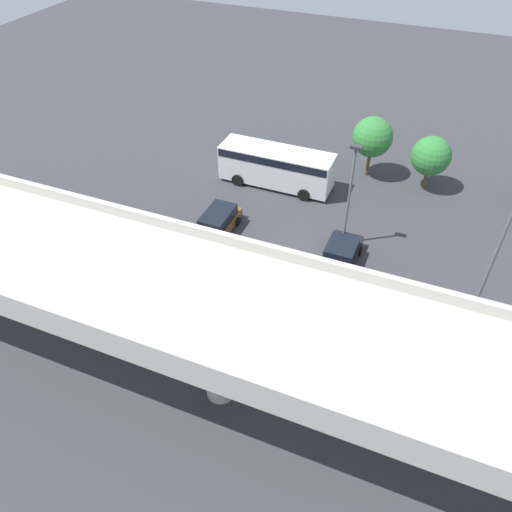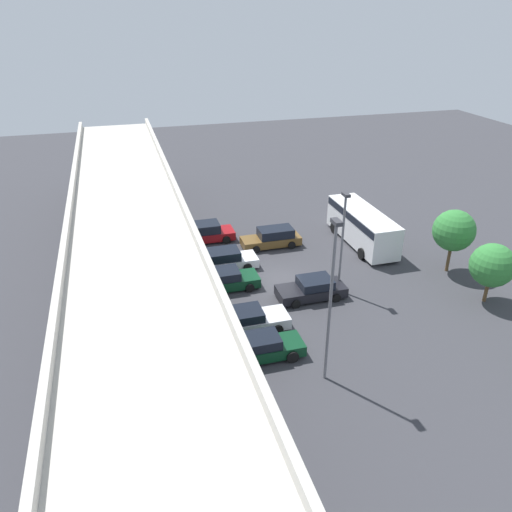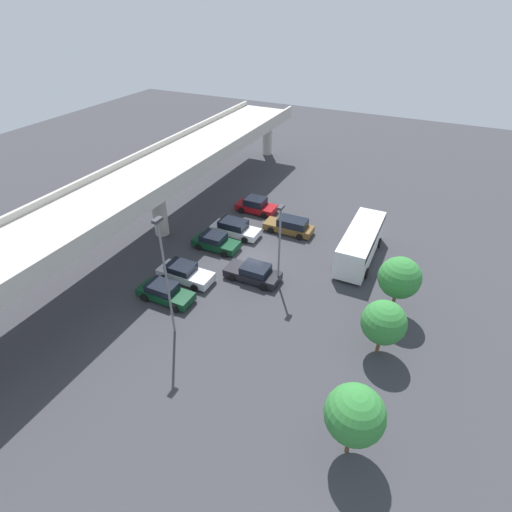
{
  "view_description": "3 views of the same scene",
  "coord_description": "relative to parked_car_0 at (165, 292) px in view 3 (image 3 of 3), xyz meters",
  "views": [
    {
      "loc": [
        -7.0,
        22.61,
        21.11
      ],
      "look_at": [
        2.0,
        0.74,
        0.73
      ],
      "focal_mm": 35.0,
      "sensor_mm": 36.0,
      "label": 1
    },
    {
      "loc": [
        -30.04,
        10.37,
        17.91
      ],
      "look_at": [
        2.0,
        1.21,
        1.18
      ],
      "focal_mm": 35.0,
      "sensor_mm": 36.0,
      "label": 2
    },
    {
      "loc": [
        -26.93,
        -13.21,
        20.53
      ],
      "look_at": [
        -0.84,
        -0.66,
        0.93
      ],
      "focal_mm": 28.0,
      "sensor_mm": 36.0,
      "label": 3
    }
  ],
  "objects": [
    {
      "name": "ground_plane",
      "position": [
        8.18,
        -3.73,
        -0.68
      ],
      "size": [
        108.84,
        108.84,
        0.0
      ],
      "primitive_type": "plane",
      "color": "#38383D"
    },
    {
      "name": "highway_overpass",
      "position": [
        8.18,
        6.4,
        5.23
      ],
      "size": [
        52.19,
        7.03,
        7.18
      ],
      "color": "#BCB7AD",
      "rests_on": "ground_plane"
    },
    {
      "name": "parked_car_0",
      "position": [
        0.0,
        0.0,
        0.0
      ],
      "size": [
        2.03,
        4.52,
        1.43
      ],
      "rotation": [
        0.0,
        0.0,
        -1.57
      ],
      "color": "#0C381E",
      "rests_on": "ground_plane"
    },
    {
      "name": "parked_car_1",
      "position": [
        2.81,
        0.06,
        0.0
      ],
      "size": [
        2.15,
        4.77,
        1.45
      ],
      "rotation": [
        0.0,
        0.0,
        -1.57
      ],
      "color": "silver",
      "rests_on": "ground_plane"
    },
    {
      "name": "parked_car_2",
      "position": [
        5.34,
        -5.11,
        -0.02
      ],
      "size": [
        2.22,
        4.68,
        1.43
      ],
      "rotation": [
        0.0,
        0.0,
        1.57
      ],
      "color": "black",
      "rests_on": "ground_plane"
    },
    {
      "name": "parked_car_3",
      "position": [
        8.16,
        0.22,
        -0.01
      ],
      "size": [
        2.15,
        4.4,
        1.44
      ],
      "rotation": [
        0.0,
        0.0,
        -1.57
      ],
      "color": "#0C381E",
      "rests_on": "ground_plane"
    },
    {
      "name": "parked_car_4",
      "position": [
        11.1,
        -0.25,
        0.04
      ],
      "size": [
        2.17,
        4.89,
        1.53
      ],
      "rotation": [
        0.0,
        0.0,
        -1.57
      ],
      "color": "silver",
      "rests_on": "ground_plane"
    },
    {
      "name": "parked_car_5",
      "position": [
        13.9,
        -5.0,
        0.06
      ],
      "size": [
        2.09,
        4.9,
        1.56
      ],
      "rotation": [
        0.0,
        0.0,
        1.57
      ],
      "color": "brown",
      "rests_on": "ground_plane"
    },
    {
      "name": "parked_car_6",
      "position": [
        16.44,
        -0.03,
        0.06
      ],
      "size": [
        2.25,
        4.36,
        1.61
      ],
      "rotation": [
        0.0,
        0.0,
        -1.57
      ],
      "color": "maroon",
      "rests_on": "ground_plane"
    },
    {
      "name": "shuttle_bus",
      "position": [
        12.35,
        -12.31,
        1.05
      ],
      "size": [
        8.64,
        2.83,
        2.91
      ],
      "rotation": [
        0.0,
        0.0,
        3.14
      ],
      "color": "white",
      "rests_on": "ground_plane"
    },
    {
      "name": "lamp_post_near_aisle",
      "position": [
        5.66,
        -7.23,
        3.6
      ],
      "size": [
        0.7,
        0.35,
        7.21
      ],
      "color": "slate",
      "rests_on": "ground_plane"
    },
    {
      "name": "lamp_post_mid_lot",
      "position": [
        -2.62,
        -2.7,
        4.61
      ],
      "size": [
        0.7,
        0.35,
        9.18
      ],
      "color": "slate",
      "rests_on": "ground_plane"
    },
    {
      "name": "tree_front_left",
      "position": [
        -6.04,
        -16.19,
        2.51
      ],
      "size": [
        3.05,
        3.05,
        4.73
      ],
      "color": "brown",
      "rests_on": "ground_plane"
    },
    {
      "name": "tree_front_centre",
      "position": [
        1.66,
        -16.2,
        2.05
      ],
      "size": [
        2.91,
        2.91,
        4.19
      ],
      "color": "brown",
      "rests_on": "ground_plane"
    },
    {
      "name": "tree_front_right",
      "position": [
        6.13,
        -16.35,
        2.63
      ],
      "size": [
        3.05,
        3.05,
        4.84
      ],
      "color": "brown",
      "rests_on": "ground_plane"
    }
  ]
}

